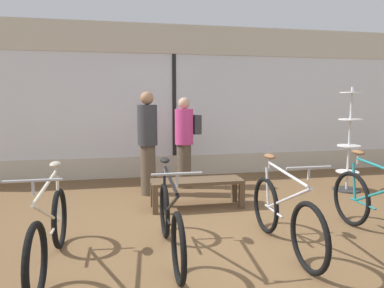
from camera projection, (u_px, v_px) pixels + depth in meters
The scene contains 10 objects.
ground_plane at pixel (214, 235), 4.20m from camera, with size 24.00×24.00×0.00m, color brown.
shop_back_wall at pixel (174, 100), 7.28m from camera, with size 12.00×0.08×3.20m.
bicycle_far_left at pixel (50, 233), 3.33m from camera, with size 0.46×1.73×1.02m.
bicycle_left at pixel (170, 222), 3.61m from camera, with size 0.46×1.73×1.01m.
bicycle_right at pixel (284, 216), 3.78m from camera, with size 0.46×1.73×1.03m.
bicycle_far_right at pixel (378, 208), 4.02m from camera, with size 0.46×1.73×1.04m.
accessory_rack at pixel (349, 149), 6.17m from camera, with size 0.48×0.48×1.88m.
display_bench at pixel (197, 185), 5.24m from camera, with size 1.40×0.44×0.44m.
customer_near_rack at pixel (148, 141), 5.89m from camera, with size 0.44×0.44×1.79m.
customer_by_window at pixel (185, 139), 6.39m from camera, with size 0.55×0.43×1.69m.
Camera 1 is at (-1.05, -3.89, 1.66)m, focal length 32.00 mm.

